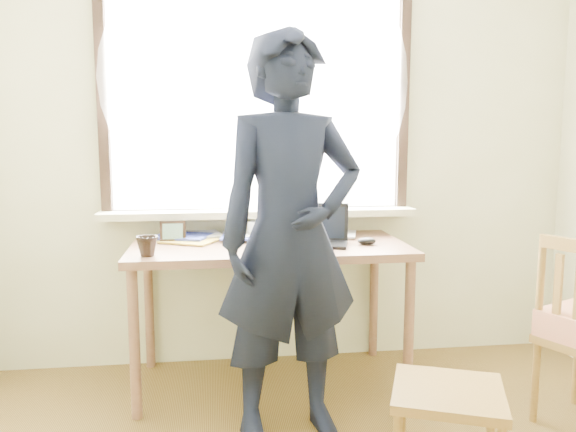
{
  "coord_description": "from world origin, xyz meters",
  "views": [
    {
      "loc": [
        -0.47,
        -1.37,
        1.37
      ],
      "look_at": [
        -0.16,
        0.95,
        1.04
      ],
      "focal_mm": 35.0,
      "sensor_mm": 36.0,
      "label": 1
    }
  ],
  "objects": [
    {
      "name": "room_shell",
      "position": [
        -0.02,
        0.2,
        1.64
      ],
      "size": [
        3.52,
        4.02,
        2.61
      ],
      "color": "#EBEBBD",
      "rests_on": "ground"
    },
    {
      "name": "desk",
      "position": [
        -0.17,
        1.63,
        0.71
      ],
      "size": [
        1.49,
        0.74,
        0.8
      ],
      "color": "brown",
      "rests_on": "ground"
    },
    {
      "name": "laptop",
      "position": [
        0.1,
        1.59,
        0.85
      ],
      "size": [
        0.37,
        0.33,
        0.21
      ],
      "color": "black",
      "rests_on": "desk"
    },
    {
      "name": "mug_white",
      "position": [
        -0.22,
        1.8,
        0.85
      ],
      "size": [
        0.17,
        0.17,
        0.1
      ],
      "primitive_type": "imported",
      "rotation": [
        0.0,
        0.0,
        0.59
      ],
      "color": "white",
      "rests_on": "desk"
    },
    {
      "name": "mug_dark",
      "position": [
        -0.79,
        1.38,
        0.85
      ],
      "size": [
        0.13,
        0.13,
        0.1
      ],
      "primitive_type": "imported",
      "rotation": [
        0.0,
        0.0,
        -0.32
      ],
      "color": "black",
      "rests_on": "desk"
    },
    {
      "name": "mouse",
      "position": [
        0.35,
        1.53,
        0.82
      ],
      "size": [
        0.1,
        0.07,
        0.04
      ],
      "primitive_type": "ellipsoid",
      "color": "black",
      "rests_on": "desk"
    },
    {
      "name": "desk_clutter",
      "position": [
        -0.4,
        1.82,
        0.81
      ],
      "size": [
        0.86,
        0.41,
        0.03
      ],
      "color": "maroon",
      "rests_on": "desk"
    },
    {
      "name": "book_a",
      "position": [
        -0.63,
        1.86,
        0.81
      ],
      "size": [
        0.25,
        0.3,
        0.02
      ],
      "primitive_type": "imported",
      "rotation": [
        0.0,
        0.0,
        0.21
      ],
      "color": "white",
      "rests_on": "desk"
    },
    {
      "name": "book_b",
      "position": [
        0.18,
        1.83,
        0.81
      ],
      "size": [
        0.24,
        0.29,
        0.02
      ],
      "primitive_type": "imported",
      "rotation": [
        0.0,
        0.0,
        -0.28
      ],
      "color": "white",
      "rests_on": "desk"
    },
    {
      "name": "picture_frame",
      "position": [
        -0.69,
        1.73,
        0.85
      ],
      "size": [
        0.14,
        0.02,
        0.11
      ],
      "color": "black",
      "rests_on": "desk"
    },
    {
      "name": "work_chair",
      "position": [
        0.41,
        0.56,
        0.35
      ],
      "size": [
        0.53,
        0.52,
        0.42
      ],
      "color": "olive",
      "rests_on": "ground"
    },
    {
      "name": "person",
      "position": [
        -0.13,
        1.1,
        0.92
      ],
      "size": [
        0.75,
        0.56,
        1.85
      ],
      "primitive_type": "imported",
      "rotation": [
        0.0,
        0.0,
        0.19
      ],
      "color": "black",
      "rests_on": "ground"
    }
  ]
}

